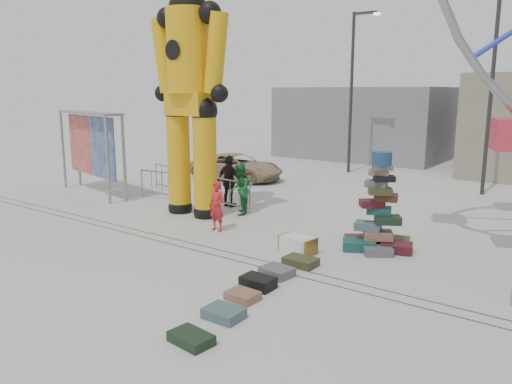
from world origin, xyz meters
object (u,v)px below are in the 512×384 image
Objects in this scene: pedestrian_green at (240,190)px; suitcase_tower at (378,222)px; barricade_dummy_c at (230,194)px; lamp_post_left at (353,85)px; barricade_dummy_a at (168,178)px; banner_scaffold at (90,133)px; steamer_trunk at (298,245)px; crash_test_dummy at (190,86)px; pedestrian_black at (230,181)px; lamp_post_right at (495,83)px; parked_suv at (237,167)px; pedestrian_red at (217,206)px; barricade_dummy_b at (162,185)px.

suitcase_tower is at bearing 48.93° from pedestrian_green.
barricade_dummy_c is 0.97m from pedestrian_green.
lamp_post_left is 4.58× the size of pedestrian_green.
barricade_dummy_a and barricade_dummy_c have the same top height.
steamer_trunk is at bearing 4.17° from banner_scaffold.
crash_test_dummy reaches higher than pedestrian_black.
lamp_post_right is 11.94m from steamer_trunk.
suitcase_tower is 5.38m from pedestrian_green.
parked_suv is (-10.36, -3.26, -3.86)m from lamp_post_right.
lamp_post_left is at bearing 88.90° from crash_test_dummy.
pedestrian_green is at bearing 146.87° from suitcase_tower.
pedestrian_green is at bearing 36.34° from crash_test_dummy.
lamp_post_left is 0.97× the size of crash_test_dummy.
barricade_dummy_a is (-8.80, 3.81, 0.33)m from steamer_trunk.
pedestrian_black is at bearing 124.20° from pedestrian_red.
banner_scaffold is at bearing 172.64° from pedestrian_red.
barricade_dummy_b is (2.93, 1.07, -1.97)m from banner_scaffold.
suitcase_tower is at bearing -128.45° from parked_suv.
barricade_dummy_a is 6.70m from pedestrian_red.
lamp_post_right is 8.67× the size of steamer_trunk.
crash_test_dummy reaches higher than barricade_dummy_c.
barricade_dummy_a is (2.04, 2.26, -1.97)m from banner_scaffold.
barricade_dummy_a is at bearing 150.29° from pedestrian_red.
lamp_post_right is 4.00× the size of barricade_dummy_c.
suitcase_tower is 1.39× the size of pedestrian_black.
suitcase_tower is 11.47m from parked_suv.
lamp_post_left is (-7.00, 2.00, 0.00)m from lamp_post_right.
pedestrian_green is (-0.70, 2.01, 0.11)m from pedestrian_red.
barricade_dummy_b is 1.32× the size of pedestrian_red.
parked_suv is at bearing -50.86° from pedestrian_black.
crash_test_dummy reaches higher than barricade_dummy_a.
barricade_dummy_a is at bearing 143.05° from suitcase_tower.
barricade_dummy_b is at bearing -126.33° from pedestrian_green.
pedestrian_black is (-1.05, 0.73, 0.07)m from pedestrian_green.
lamp_post_left reaches higher than steamer_trunk.
lamp_post_left is 13.24m from pedestrian_red.
crash_test_dummy reaches higher than banner_scaffold.
suitcase_tower reaches higher than pedestrian_green.
crash_test_dummy is 8.90× the size of steamer_trunk.
steamer_trunk is 3.14m from pedestrian_red.
steamer_trunk is at bearing -159.57° from suitcase_tower.
lamp_post_left reaches higher than pedestrian_black.
barricade_dummy_c is at bearing -0.94° from barricade_dummy_a.
barricade_dummy_c is at bearing -88.77° from lamp_post_left.
suitcase_tower is 2.85× the size of steamer_trunk.
barricade_dummy_a is at bearing 60.31° from banner_scaffold.
barricade_dummy_b is 4.15m from pedestrian_green.
pedestrian_black is at bearing 139.86° from barricade_dummy_c.
banner_scaffold is 2.48× the size of pedestrian_black.
barricade_dummy_c is (6.26, 1.24, -1.97)m from banner_scaffold.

